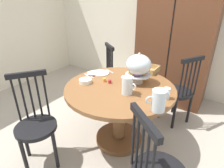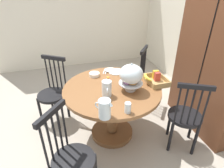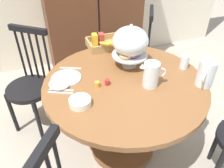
{
  "view_description": "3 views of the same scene",
  "coord_description": "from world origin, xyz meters",
  "px_view_note": "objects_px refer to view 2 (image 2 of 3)",
  "views": [
    {
      "loc": [
        1.04,
        -1.44,
        1.61
      ],
      "look_at": [
        0.03,
        0.1,
        0.74
      ],
      "focal_mm": 29.75,
      "sensor_mm": 36.0,
      "label": 1
    },
    {
      "loc": [
        2.02,
        -0.46,
        1.91
      ],
      "look_at": [
        0.13,
        0.1,
        0.79
      ],
      "focal_mm": 30.53,
      "sensor_mm": 36.0,
      "label": 2
    },
    {
      "loc": [
        -0.41,
        -1.11,
        1.69
      ],
      "look_at": [
        0.03,
        0.1,
        0.74
      ],
      "focal_mm": 36.24,
      "sensor_mm": 36.0,
      "label": 3
    }
  ],
  "objects_px": {
    "cereal_bowl": "(94,74)",
    "drinking_glass": "(128,108)",
    "windsor_chair_by_cabinet": "(185,117)",
    "windsor_chair_facing_door": "(134,77)",
    "windsor_chair_near_window": "(71,160)",
    "windsor_chair_far_side": "(53,94)",
    "milk_pitcher": "(107,89)",
    "wooden_armoire": "(222,61)",
    "cereal_basket": "(155,79)",
    "china_plate_large": "(116,72)",
    "dining_table": "(112,102)",
    "china_plate_small": "(110,70)",
    "pastry_stand_with_dome": "(131,75)",
    "orange_juice_pitcher": "(105,110)"
  },
  "relations": [
    {
      "from": "windsor_chair_facing_door",
      "to": "china_plate_small",
      "type": "relative_size",
      "value": 6.5
    },
    {
      "from": "pastry_stand_with_dome",
      "to": "dining_table",
      "type": "bearing_deg",
      "value": -121.26
    },
    {
      "from": "windsor_chair_far_side",
      "to": "windsor_chair_near_window",
      "type": "bearing_deg",
      "value": 5.97
    },
    {
      "from": "china_plate_large",
      "to": "cereal_bowl",
      "type": "distance_m",
      "value": 0.32
    },
    {
      "from": "dining_table",
      "to": "cereal_basket",
      "type": "xyz_separation_m",
      "value": [
        0.03,
        0.56,
        0.26
      ]
    },
    {
      "from": "cereal_basket",
      "to": "orange_juice_pitcher",
      "type": "bearing_deg",
      "value": -58.53
    },
    {
      "from": "pastry_stand_with_dome",
      "to": "wooden_armoire",
      "type": "bearing_deg",
      "value": 88.2
    },
    {
      "from": "windsor_chair_facing_door",
      "to": "drinking_glass",
      "type": "xyz_separation_m",
      "value": [
        1.18,
        -0.57,
        0.34
      ]
    },
    {
      "from": "wooden_armoire",
      "to": "windsor_chair_near_window",
      "type": "height_order",
      "value": "wooden_armoire"
    },
    {
      "from": "windsor_chair_by_cabinet",
      "to": "china_plate_large",
      "type": "bearing_deg",
      "value": -144.86
    },
    {
      "from": "wooden_armoire",
      "to": "windsor_chair_by_cabinet",
      "type": "xyz_separation_m",
      "value": [
        0.3,
        -0.62,
        -0.53
      ]
    },
    {
      "from": "milk_pitcher",
      "to": "drinking_glass",
      "type": "distance_m",
      "value": 0.37
    },
    {
      "from": "windsor_chair_far_side",
      "to": "cereal_bowl",
      "type": "xyz_separation_m",
      "value": [
        0.17,
        0.58,
        0.31
      ]
    },
    {
      "from": "pastry_stand_with_dome",
      "to": "drinking_glass",
      "type": "height_order",
      "value": "pastry_stand_with_dome"
    },
    {
      "from": "cereal_bowl",
      "to": "drinking_glass",
      "type": "distance_m",
      "value": 0.88
    },
    {
      "from": "wooden_armoire",
      "to": "cereal_basket",
      "type": "height_order",
      "value": "wooden_armoire"
    },
    {
      "from": "orange_juice_pitcher",
      "to": "drinking_glass",
      "type": "xyz_separation_m",
      "value": [
        -0.0,
        0.23,
        -0.03
      ]
    },
    {
      "from": "windsor_chair_far_side",
      "to": "cereal_basket",
      "type": "xyz_separation_m",
      "value": [
        0.56,
        1.27,
        0.33
      ]
    },
    {
      "from": "windsor_chair_near_window",
      "to": "pastry_stand_with_dome",
      "type": "relative_size",
      "value": 2.83
    },
    {
      "from": "dining_table",
      "to": "cereal_basket",
      "type": "height_order",
      "value": "cereal_basket"
    },
    {
      "from": "orange_juice_pitcher",
      "to": "windsor_chair_far_side",
      "type": "bearing_deg",
      "value": -154.72
    },
    {
      "from": "wooden_armoire",
      "to": "dining_table",
      "type": "bearing_deg",
      "value": -96.27
    },
    {
      "from": "dining_table",
      "to": "milk_pitcher",
      "type": "relative_size",
      "value": 6.19
    },
    {
      "from": "cereal_basket",
      "to": "drinking_glass",
      "type": "height_order",
      "value": "cereal_basket"
    },
    {
      "from": "china_plate_small",
      "to": "drinking_glass",
      "type": "height_order",
      "value": "drinking_glass"
    },
    {
      "from": "windsor_chair_facing_door",
      "to": "china_plate_large",
      "type": "height_order",
      "value": "windsor_chair_facing_door"
    },
    {
      "from": "windsor_chair_near_window",
      "to": "china_plate_small",
      "type": "distance_m",
      "value": 1.35
    },
    {
      "from": "cereal_bowl",
      "to": "china_plate_large",
      "type": "bearing_deg",
      "value": 95.42
    },
    {
      "from": "dining_table",
      "to": "wooden_armoire",
      "type": "bearing_deg",
      "value": 83.73
    },
    {
      "from": "windsor_chair_near_window",
      "to": "windsor_chair_far_side",
      "type": "bearing_deg",
      "value": -174.03
    },
    {
      "from": "cereal_basket",
      "to": "drinking_glass",
      "type": "xyz_separation_m",
      "value": [
        0.47,
        -0.55,
        0.01
      ]
    },
    {
      "from": "windsor_chair_by_cabinet",
      "to": "cereal_basket",
      "type": "relative_size",
      "value": 3.09
    },
    {
      "from": "windsor_chair_near_window",
      "to": "milk_pitcher",
      "type": "xyz_separation_m",
      "value": [
        -0.52,
        0.49,
        0.37
      ]
    },
    {
      "from": "windsor_chair_facing_door",
      "to": "windsor_chair_by_cabinet",
      "type": "bearing_deg",
      "value": 9.65
    },
    {
      "from": "windsor_chair_by_cabinet",
      "to": "pastry_stand_with_dome",
      "type": "relative_size",
      "value": 2.83
    },
    {
      "from": "windsor_chair_near_window",
      "to": "windsor_chair_facing_door",
      "type": "distance_m",
      "value": 1.78
    },
    {
      "from": "dining_table",
      "to": "drinking_glass",
      "type": "xyz_separation_m",
      "value": [
        0.5,
        0.01,
        0.27
      ]
    },
    {
      "from": "wooden_armoire",
      "to": "windsor_chair_near_window",
      "type": "xyz_separation_m",
      "value": [
        0.52,
        -1.98,
        -0.53
      ]
    },
    {
      "from": "windsor_chair_facing_door",
      "to": "china_plate_small",
      "type": "bearing_deg",
      "value": -64.17
    },
    {
      "from": "windsor_chair_facing_door",
      "to": "cereal_basket",
      "type": "xyz_separation_m",
      "value": [
        0.71,
        -0.02,
        0.33
      ]
    },
    {
      "from": "drinking_glass",
      "to": "windsor_chair_by_cabinet",
      "type": "bearing_deg",
      "value": 93.94
    },
    {
      "from": "windsor_chair_near_window",
      "to": "windsor_chair_by_cabinet",
      "type": "bearing_deg",
      "value": 99.22
    },
    {
      "from": "windsor_chair_by_cabinet",
      "to": "china_plate_large",
      "type": "height_order",
      "value": "windsor_chair_by_cabinet"
    },
    {
      "from": "windsor_chair_by_cabinet",
      "to": "windsor_chair_facing_door",
      "type": "bearing_deg",
      "value": -170.35
    },
    {
      "from": "windsor_chair_near_window",
      "to": "china_plate_large",
      "type": "bearing_deg",
      "value": 144.19
    },
    {
      "from": "orange_juice_pitcher",
      "to": "cereal_bowl",
      "type": "height_order",
      "value": "orange_juice_pitcher"
    },
    {
      "from": "wooden_armoire",
      "to": "china_plate_large",
      "type": "distance_m",
      "value": 1.36
    },
    {
      "from": "pastry_stand_with_dome",
      "to": "orange_juice_pitcher",
      "type": "relative_size",
      "value": 1.81
    },
    {
      "from": "windsor_chair_far_side",
      "to": "milk_pitcher",
      "type": "distance_m",
      "value": 0.99
    },
    {
      "from": "windsor_chair_facing_door",
      "to": "drinking_glass",
      "type": "distance_m",
      "value": 1.35
    }
  ]
}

